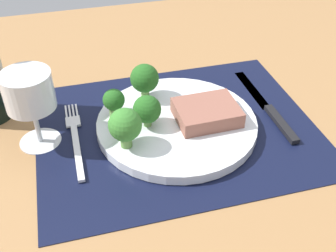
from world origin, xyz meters
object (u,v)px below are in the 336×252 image
object	(u,v)px
steak	(207,112)
knife	(269,109)
wine_glass	(29,95)
fork	(75,138)
plate	(177,124)

from	to	relation	value
steak	knife	size ratio (longest dim) A/B	0.43
wine_glass	steak	bearing A→B (deg)	-7.50
fork	knife	xyz separation A→B (cm)	(33.40, -0.89, 0.05)
wine_glass	plate	bearing A→B (deg)	-6.86
steak	knife	distance (cm)	12.51
steak	plate	bearing A→B (deg)	169.58
plate	knife	size ratio (longest dim) A/B	1.14
fork	wine_glass	bearing A→B (deg)	164.26
fork	wine_glass	distance (cm)	10.07
plate	knife	world-z (taller)	plate
knife	fork	bearing A→B (deg)	177.59
plate	fork	size ratio (longest dim) A/B	1.36
steak	wine_glass	size ratio (longest dim) A/B	0.79
plate	steak	world-z (taller)	steak
steak	wine_glass	world-z (taller)	wine_glass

